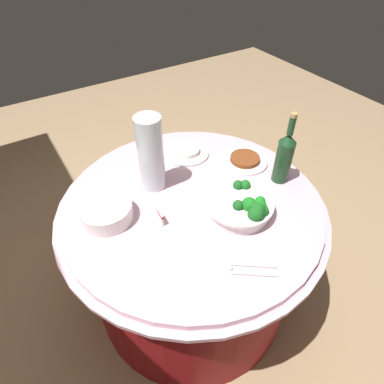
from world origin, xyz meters
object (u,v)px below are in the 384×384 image
object	(u,v)px
broccoli_bowl	(242,206)
serving_tongs	(252,270)
food_plate_rice	(187,152)
label_placard_front	(161,217)
plate_stack	(106,212)
food_plate_stir_fry	(245,160)
decorative_fruit_vase	(151,156)
wine_bottle	(284,156)

from	to	relation	value
broccoli_bowl	serving_tongs	world-z (taller)	broccoli_bowl
broccoli_bowl	food_plate_rice	xyz separation A→B (m)	(0.47, -0.03, -0.03)
label_placard_front	food_plate_rice	bearing A→B (deg)	-44.19
plate_stack	food_plate_stir_fry	xyz separation A→B (m)	(-0.00, -0.70, -0.02)
plate_stack	decorative_fruit_vase	distance (m)	0.29
broccoli_bowl	plate_stack	bearing A→B (deg)	60.40
wine_bottle	food_plate_stir_fry	distance (m)	0.22
broccoli_bowl	serving_tongs	xyz separation A→B (m)	(-0.24, 0.14, -0.04)
plate_stack	decorative_fruit_vase	bearing A→B (deg)	-71.68
broccoli_bowl	wine_bottle	world-z (taller)	wine_bottle
food_plate_stir_fry	food_plate_rice	world-z (taller)	food_plate_rice
broccoli_bowl	wine_bottle	distance (m)	0.31
broccoli_bowl	serving_tongs	size ratio (longest dim) A/B	1.81
decorative_fruit_vase	serving_tongs	xyz separation A→B (m)	(-0.59, -0.08, -0.16)
broccoli_bowl	wine_bottle	size ratio (longest dim) A/B	0.83
decorative_fruit_vase	food_plate_rice	xyz separation A→B (m)	(0.12, -0.25, -0.15)
food_plate_rice	label_placard_front	xyz separation A→B (m)	(-0.34, 0.33, 0.02)
food_plate_stir_fry	label_placard_front	xyz separation A→B (m)	(-0.13, 0.53, 0.02)
broccoli_bowl	label_placard_front	bearing A→B (deg)	65.96
broccoli_bowl	label_placard_front	distance (m)	0.33
food_plate_rice	food_plate_stir_fry	bearing A→B (deg)	-135.96
wine_bottle	food_plate_stir_fry	xyz separation A→B (m)	(0.18, 0.05, -0.12)
decorative_fruit_vase	food_plate_rice	bearing A→B (deg)	-64.12
decorative_fruit_vase	serving_tongs	bearing A→B (deg)	-172.35
serving_tongs	food_plate_rice	distance (m)	0.73
broccoli_bowl	plate_stack	distance (m)	0.54
label_placard_front	wine_bottle	bearing A→B (deg)	-95.33
plate_stack	decorative_fruit_vase	world-z (taller)	decorative_fruit_vase
food_plate_rice	wine_bottle	bearing A→B (deg)	-147.02
wine_bottle	decorative_fruit_vase	world-z (taller)	decorative_fruit_vase
food_plate_stir_fry	serving_tongs	bearing A→B (deg)	143.31
plate_stack	serving_tongs	size ratio (longest dim) A/B	1.36
food_plate_rice	label_placard_front	distance (m)	0.47
decorative_fruit_vase	food_plate_rice	world-z (taller)	decorative_fruit_vase
plate_stack	serving_tongs	xyz separation A→B (m)	(-0.50, -0.33, -0.03)
plate_stack	broccoli_bowl	bearing A→B (deg)	-119.60
serving_tongs	label_placard_front	world-z (taller)	label_placard_front
broccoli_bowl	plate_stack	xyz separation A→B (m)	(0.27, 0.47, -0.01)
serving_tongs	plate_stack	bearing A→B (deg)	33.30
serving_tongs	food_plate_stir_fry	bearing A→B (deg)	-36.69
food_plate_stir_fry	food_plate_rice	size ratio (longest dim) A/B	1.00
food_plate_stir_fry	broccoli_bowl	bearing A→B (deg)	138.93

